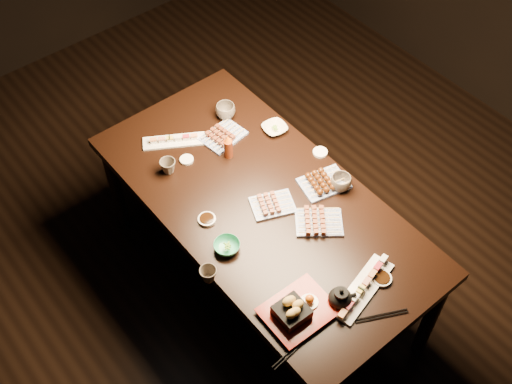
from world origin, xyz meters
The scene contains 23 objects.
ground centered at (0.00, 0.00, 0.00)m, with size 5.00×5.00×0.00m, color black.
dining_table centered at (-0.20, -0.12, 0.38)m, with size 0.90×1.80×0.75m, color black.
sushi_platter_near centered at (-0.18, -0.78, 0.77)m, with size 0.37×0.10×0.05m, color white, non-canonical shape.
sushi_platter_far centered at (-0.31, 0.48, 0.77)m, with size 0.32×0.09×0.04m, color white, non-canonical shape.
yakitori_plate_center centered at (-0.19, -0.17, 0.78)m, with size 0.20×0.15×0.05m, color #828EB6, non-canonical shape.
yakitori_plate_right centered at (-0.09, -0.39, 0.78)m, with size 0.22×0.16×0.06m, color #828EB6, non-canonical shape.
yakitori_plate_left centered at (-0.09, 0.34, 0.78)m, with size 0.22×0.16×0.06m, color #828EB6, non-canonical shape.
tsukune_plate centered at (0.10, -0.23, 0.78)m, with size 0.23×0.17×0.06m, color #828EB6, non-canonical shape.
edamame_bowl_green centered at (-0.51, -0.23, 0.77)m, with size 0.12×0.12×0.04m, color #349F72.
edamame_bowl_cream centered at (0.15, 0.21, 0.77)m, with size 0.13×0.13×0.03m, color beige.
tempura_tray centered at (-0.47, -0.68, 0.80)m, with size 0.30×0.24×0.11m, color black, non-canonical shape.
teacup_near_left centered at (-0.67, -0.31, 0.79)m, with size 0.08×0.08×0.07m, color brown.
teacup_mid_right centered at (0.14, -0.30, 0.79)m, with size 0.10×0.10×0.08m, color brown.
teacup_far_left centered at (-0.45, 0.33, 0.79)m, with size 0.08×0.08×0.08m, color brown.
teacup_far_right centered at (0.01, 0.46, 0.79)m, with size 0.11×0.11×0.08m, color brown.
teapot centered at (-0.30, -0.76, 0.80)m, with size 0.12×0.12×0.10m, color black, non-canonical shape.
condiment_bottle centered at (-0.15, 0.22, 0.82)m, with size 0.05×0.05×0.14m, color maroon.
sauce_dish_west centered at (-0.48, -0.04, 0.76)m, with size 0.09×0.09×0.02m, color white.
sauce_dish_east centered at (0.23, -0.06, 0.76)m, with size 0.08×0.08×0.01m, color white.
sauce_dish_se centered at (-0.08, -0.79, 0.76)m, with size 0.09×0.09×0.02m, color white.
sauce_dish_nw centered at (-0.34, 0.33, 0.76)m, with size 0.07×0.07×0.01m, color white.
chopsticks_near centered at (-0.60, -0.80, 0.75)m, with size 0.24×0.02×0.01m, color black, non-canonical shape.
chopsticks_se centered at (-0.21, -0.92, 0.75)m, with size 0.23×0.02×0.01m, color black, non-canonical shape.
Camera 1 is at (-1.45, -1.59, 3.18)m, focal length 45.00 mm.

